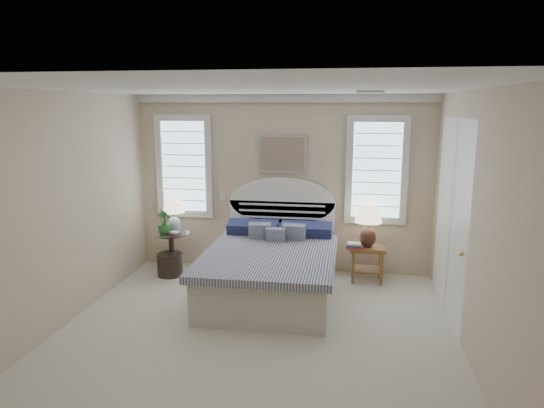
{
  "coord_description": "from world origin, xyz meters",
  "views": [
    {
      "loc": [
        0.99,
        -4.75,
        2.54
      ],
      "look_at": [
        0.08,
        1.0,
        1.35
      ],
      "focal_mm": 32.0,
      "sensor_mm": 36.0,
      "label": 1
    }
  ],
  "objects_px": {
    "lamp_right": "(368,221)",
    "lamp_left": "(174,211)",
    "bed": "(272,266)",
    "side_table_left": "(172,248)",
    "floor_pot": "(170,264)",
    "nightstand_right": "(367,256)"
  },
  "relations": [
    {
      "from": "bed",
      "to": "lamp_left",
      "type": "relative_size",
      "value": 4.18
    },
    {
      "from": "lamp_left",
      "to": "bed",
      "type": "bearing_deg",
      "value": -21.5
    },
    {
      "from": "nightstand_right",
      "to": "lamp_right",
      "type": "relative_size",
      "value": 0.84
    },
    {
      "from": "lamp_left",
      "to": "lamp_right",
      "type": "relative_size",
      "value": 0.86
    },
    {
      "from": "floor_pot",
      "to": "lamp_left",
      "type": "bearing_deg",
      "value": 79.84
    },
    {
      "from": "lamp_right",
      "to": "lamp_left",
      "type": "bearing_deg",
      "value": -179.35
    },
    {
      "from": "side_table_left",
      "to": "floor_pot",
      "type": "bearing_deg",
      "value": -85.75
    },
    {
      "from": "lamp_left",
      "to": "lamp_right",
      "type": "distance_m",
      "value": 2.9
    },
    {
      "from": "lamp_left",
      "to": "lamp_right",
      "type": "bearing_deg",
      "value": 0.65
    },
    {
      "from": "side_table_left",
      "to": "lamp_right",
      "type": "height_order",
      "value": "lamp_right"
    },
    {
      "from": "bed",
      "to": "side_table_left",
      "type": "xyz_separation_m",
      "value": [
        -1.65,
        0.59,
        0.0
      ]
    },
    {
      "from": "lamp_left",
      "to": "side_table_left",
      "type": "bearing_deg",
      "value": -132.91
    },
    {
      "from": "bed",
      "to": "nightstand_right",
      "type": "relative_size",
      "value": 4.29
    },
    {
      "from": "bed",
      "to": "nightstand_right",
      "type": "height_order",
      "value": "bed"
    },
    {
      "from": "side_table_left",
      "to": "lamp_right",
      "type": "distance_m",
      "value": 2.99
    },
    {
      "from": "side_table_left",
      "to": "lamp_left",
      "type": "distance_m",
      "value": 0.58
    },
    {
      "from": "side_table_left",
      "to": "nightstand_right",
      "type": "bearing_deg",
      "value": 1.94
    },
    {
      "from": "nightstand_right",
      "to": "floor_pot",
      "type": "relative_size",
      "value": 1.41
    },
    {
      "from": "bed",
      "to": "side_table_left",
      "type": "height_order",
      "value": "bed"
    },
    {
      "from": "side_table_left",
      "to": "lamp_right",
      "type": "relative_size",
      "value": 0.99
    },
    {
      "from": "side_table_left",
      "to": "nightstand_right",
      "type": "distance_m",
      "value": 2.95
    },
    {
      "from": "nightstand_right",
      "to": "floor_pot",
      "type": "height_order",
      "value": "nightstand_right"
    }
  ]
}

